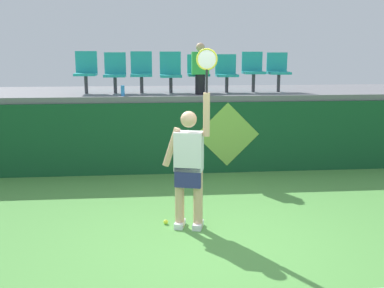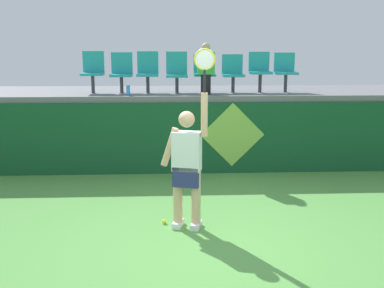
% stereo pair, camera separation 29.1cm
% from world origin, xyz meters
% --- Properties ---
extents(ground_plane, '(40.00, 40.00, 0.00)m').
position_xyz_m(ground_plane, '(0.00, 0.00, 0.00)').
color(ground_plane, '#519342').
extents(court_back_wall, '(13.11, 0.20, 1.42)m').
position_xyz_m(court_back_wall, '(0.00, 3.46, 0.71)').
color(court_back_wall, '#144C28').
rests_on(court_back_wall, ground_plane).
extents(spectator_platform, '(13.11, 2.44, 0.12)m').
position_xyz_m(spectator_platform, '(0.00, 4.63, 1.48)').
color(spectator_platform, slate).
rests_on(spectator_platform, court_back_wall).
extents(tennis_player, '(0.74, 0.35, 2.47)m').
position_xyz_m(tennis_player, '(-0.19, 0.59, 0.92)').
color(tennis_player, white).
rests_on(tennis_player, ground_plane).
extents(tennis_ball, '(0.07, 0.07, 0.07)m').
position_xyz_m(tennis_ball, '(-0.52, 0.74, 0.03)').
color(tennis_ball, '#D1E533').
rests_on(tennis_ball, ground_plane).
extents(water_bottle, '(0.07, 0.07, 0.20)m').
position_xyz_m(water_bottle, '(-1.24, 3.58, 1.64)').
color(water_bottle, '#338CE5').
rests_on(water_bottle, spectator_platform).
extents(stadium_chair_0, '(0.44, 0.42, 0.85)m').
position_xyz_m(stadium_chair_0, '(-2.01, 4.18, 2.01)').
color(stadium_chair_0, '#38383D').
rests_on(stadium_chair_0, spectator_platform).
extents(stadium_chair_1, '(0.44, 0.42, 0.83)m').
position_xyz_m(stadium_chair_1, '(-1.42, 4.18, 1.98)').
color(stadium_chair_1, '#38383D').
rests_on(stadium_chair_1, spectator_platform).
extents(stadium_chair_2, '(0.44, 0.42, 0.85)m').
position_xyz_m(stadium_chair_2, '(-0.88, 4.18, 1.99)').
color(stadium_chair_2, '#38383D').
rests_on(stadium_chair_2, spectator_platform).
extents(stadium_chair_3, '(0.44, 0.42, 0.84)m').
position_xyz_m(stadium_chair_3, '(-0.28, 4.18, 1.98)').
color(stadium_chair_3, '#38383D').
rests_on(stadium_chair_3, spectator_platform).
extents(stadium_chair_4, '(0.44, 0.42, 0.78)m').
position_xyz_m(stadium_chair_4, '(0.30, 4.17, 1.97)').
color(stadium_chair_4, '#38383D').
rests_on(stadium_chair_4, spectator_platform).
extents(stadium_chair_5, '(0.44, 0.42, 0.79)m').
position_xyz_m(stadium_chair_5, '(0.89, 4.18, 1.97)').
color(stadium_chair_5, '#38383D').
rests_on(stadium_chair_5, spectator_platform).
extents(stadium_chair_6, '(0.44, 0.42, 0.84)m').
position_xyz_m(stadium_chair_6, '(1.46, 4.17, 2.01)').
color(stadium_chair_6, '#38383D').
rests_on(stadium_chair_6, spectator_platform).
extents(stadium_chair_7, '(0.44, 0.42, 0.82)m').
position_xyz_m(stadium_chair_7, '(2.00, 4.17, 2.00)').
color(stadium_chair_7, '#38383D').
rests_on(stadium_chair_7, spectator_platform).
extents(spectator_0, '(0.34, 0.20, 1.02)m').
position_xyz_m(spectator_0, '(0.30, 3.77, 2.06)').
color(spectator_0, black).
rests_on(spectator_0, spectator_platform).
extents(wall_signage_mount, '(1.27, 0.01, 1.42)m').
position_xyz_m(wall_signage_mount, '(0.80, 3.35, 0.00)').
color(wall_signage_mount, '#144C28').
rests_on(wall_signage_mount, ground_plane).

